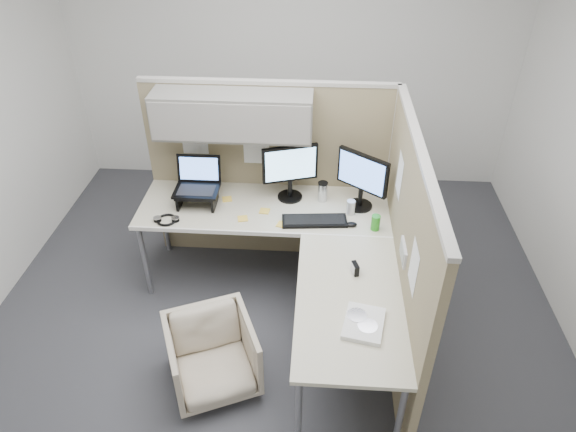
# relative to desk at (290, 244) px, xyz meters

# --- Properties ---
(ground) EXTENTS (4.50, 4.50, 0.00)m
(ground) POSITION_rel_desk_xyz_m (-0.12, -0.13, -0.69)
(ground) COLOR #343439
(ground) RESTS_ON ground
(partition_back) EXTENTS (2.00, 0.36, 1.63)m
(partition_back) POSITION_rel_desk_xyz_m (-0.34, 0.70, 0.41)
(partition_back) COLOR #8E7F5D
(partition_back) RESTS_ON ground
(partition_right) EXTENTS (0.07, 2.03, 1.63)m
(partition_right) POSITION_rel_desk_xyz_m (0.78, -0.19, 0.13)
(partition_right) COLOR #8E7F5D
(partition_right) RESTS_ON ground
(desk) EXTENTS (2.00, 1.98, 0.73)m
(desk) POSITION_rel_desk_xyz_m (0.00, 0.00, 0.00)
(desk) COLOR beige
(desk) RESTS_ON ground
(office_chair) EXTENTS (0.72, 0.70, 0.58)m
(office_chair) POSITION_rel_desk_xyz_m (-0.48, -0.71, -0.40)
(office_chair) COLOR #C1B99A
(office_chair) RESTS_ON ground
(monitor_left) EXTENTS (0.43, 0.20, 0.47)m
(monitor_left) POSITION_rel_desk_xyz_m (-0.04, 0.55, 0.32)
(monitor_left) COLOR black
(monitor_left) RESTS_ON desk
(monitor_right) EXTENTS (0.37, 0.29, 0.47)m
(monitor_right) POSITION_rel_desk_xyz_m (0.52, 0.46, 0.32)
(monitor_right) COLOR black
(monitor_right) RESTS_ON desk
(laptop_station) EXTENTS (0.35, 0.30, 0.36)m
(laptop_station) POSITION_rel_desk_xyz_m (-0.76, 0.43, 0.18)
(laptop_station) COLOR black
(laptop_station) RESTS_ON desk
(keyboard) EXTENTS (0.50, 0.21, 0.02)m
(keyboard) POSITION_rel_desk_xyz_m (0.17, 0.22, 0.05)
(keyboard) COLOR black
(keyboard) RESTS_ON desk
(mouse) EXTENTS (0.09, 0.06, 0.03)m
(mouse) POSITION_rel_desk_xyz_m (0.45, 0.19, 0.06)
(mouse) COLOR black
(mouse) RESTS_ON desk
(travel_mug) EXTENTS (0.08, 0.08, 0.17)m
(travel_mug) POSITION_rel_desk_xyz_m (0.23, 0.53, 0.13)
(travel_mug) COLOR silver
(travel_mug) RESTS_ON desk
(soda_can_green) EXTENTS (0.07, 0.07, 0.12)m
(soda_can_green) POSITION_rel_desk_xyz_m (0.62, 0.17, 0.10)
(soda_can_green) COLOR #268C1E
(soda_can_green) RESTS_ON desk
(soda_can_silver) EXTENTS (0.07, 0.07, 0.12)m
(soda_can_silver) POSITION_rel_desk_xyz_m (0.45, 0.35, 0.10)
(soda_can_silver) COLOR silver
(soda_can_silver) RESTS_ON desk
(sticky_note_a) EXTENTS (0.09, 0.09, 0.01)m
(sticky_note_a) POSITION_rel_desk_xyz_m (-0.38, 0.23, 0.05)
(sticky_note_a) COLOR yellow
(sticky_note_a) RESTS_ON desk
(sticky_note_b) EXTENTS (0.10, 0.10, 0.01)m
(sticky_note_b) POSITION_rel_desk_xyz_m (-0.07, 0.17, 0.05)
(sticky_note_b) COLOR yellow
(sticky_note_b) RESTS_ON desk
(sticky_note_d) EXTENTS (0.08, 0.08, 0.01)m
(sticky_note_d) POSITION_rel_desk_xyz_m (-0.22, 0.34, 0.05)
(sticky_note_d) COLOR yellow
(sticky_note_d) RESTS_ON desk
(sticky_note_c) EXTENTS (0.09, 0.09, 0.01)m
(sticky_note_c) POSITION_rel_desk_xyz_m (-0.55, 0.49, 0.05)
(sticky_note_c) COLOR yellow
(sticky_note_c) RESTS_ON desk
(headphones) EXTENTS (0.20, 0.17, 0.03)m
(headphones) POSITION_rel_desk_xyz_m (-0.96, 0.16, 0.06)
(headphones) COLOR black
(headphones) RESTS_ON desk
(paper_stack) EXTENTS (0.28, 0.33, 0.03)m
(paper_stack) POSITION_rel_desk_xyz_m (0.49, -0.80, 0.06)
(paper_stack) COLOR white
(paper_stack) RESTS_ON desk
(desk_clock) EXTENTS (0.05, 0.09, 0.08)m
(desk_clock) POSITION_rel_desk_xyz_m (0.45, -0.33, 0.08)
(desk_clock) COLOR black
(desk_clock) RESTS_ON desk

